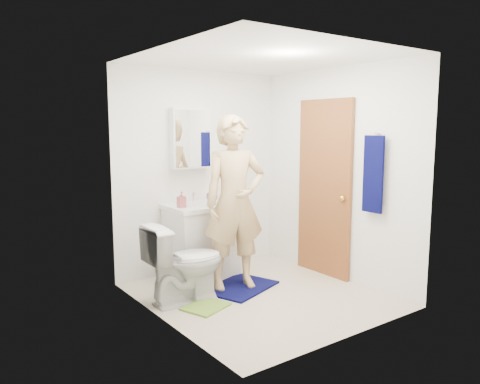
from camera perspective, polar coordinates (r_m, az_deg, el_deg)
name	(u,v)px	position (r m, az deg, el deg)	size (l,w,h in m)	color
floor	(260,296)	(4.98, 2.46, -12.56)	(2.20, 2.40, 0.02)	beige
ceiling	(261,57)	(4.72, 2.64, 16.16)	(2.20, 2.40, 0.02)	white
wall_back	(199,171)	(5.69, -5.04, 2.52)	(2.20, 0.02, 2.40)	white
wall_front	(355,195)	(3.83, 13.84, -0.31)	(2.20, 0.02, 2.40)	white
wall_left	(160,189)	(4.11, -9.69, 0.35)	(0.02, 2.40, 2.40)	white
wall_right	(337,174)	(5.45, 11.73, 2.15)	(0.02, 2.40, 2.40)	white
vanity_cabinet	(202,242)	(5.50, -4.71, -6.13)	(0.75, 0.55, 0.80)	white
countertop	(201,206)	(5.41, -4.76, -1.76)	(0.79, 0.59, 0.05)	white
sink_basin	(201,205)	(5.41, -4.76, -1.60)	(0.40, 0.40, 0.03)	white
faucet	(193,197)	(5.55, -5.73, -0.64)	(0.03, 0.03, 0.12)	silver
medicine_cabinet	(190,139)	(5.53, -6.06, 6.50)	(0.50, 0.12, 0.70)	white
mirror_panel	(193,139)	(5.48, -5.74, 6.49)	(0.46, 0.01, 0.66)	white
door	(324,188)	(5.54, 10.23, 0.46)	(0.05, 0.80, 2.05)	#A35C2D
door_knob	(343,198)	(5.31, 12.39, -0.74)	(0.07, 0.07, 0.07)	gold
towel	(373,174)	(5.02, 15.93, 2.10)	(0.03, 0.24, 0.80)	#06083F
towel_hook	(377,133)	(5.03, 16.40, 6.88)	(0.02, 0.02, 0.06)	silver
toilet	(185,262)	(4.73, -6.71, -8.49)	(0.45, 0.78, 0.80)	white
bath_mat	(240,287)	(5.18, 0.03, -11.50)	(0.76, 0.55, 0.02)	#06083F
green_rug	(206,307)	(4.67, -4.21, -13.76)	(0.41, 0.34, 0.02)	#79A637
soap_dispenser	(181,199)	(5.20, -7.15, -0.91)	(0.08, 0.08, 0.18)	#BC585E
toothbrush_cup	(212,198)	(5.56, -3.44, -0.69)	(0.13, 0.13, 0.11)	#7F4495
man	(235,202)	(4.95, -0.66, -1.28)	(0.67, 0.44, 1.84)	tan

